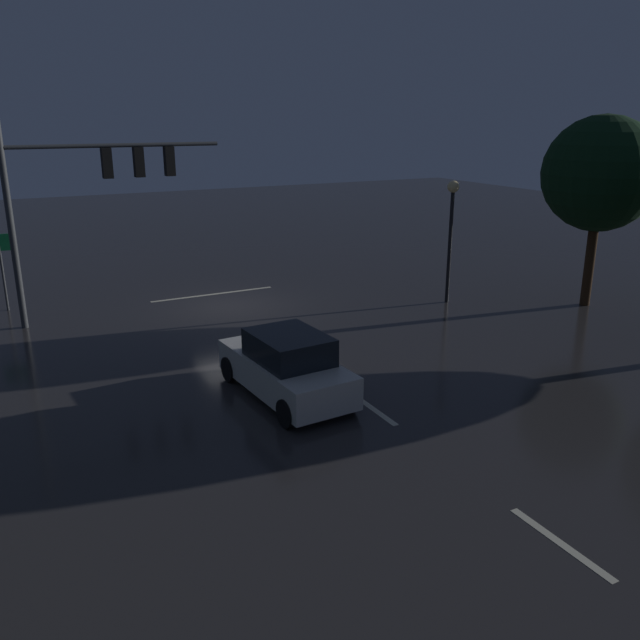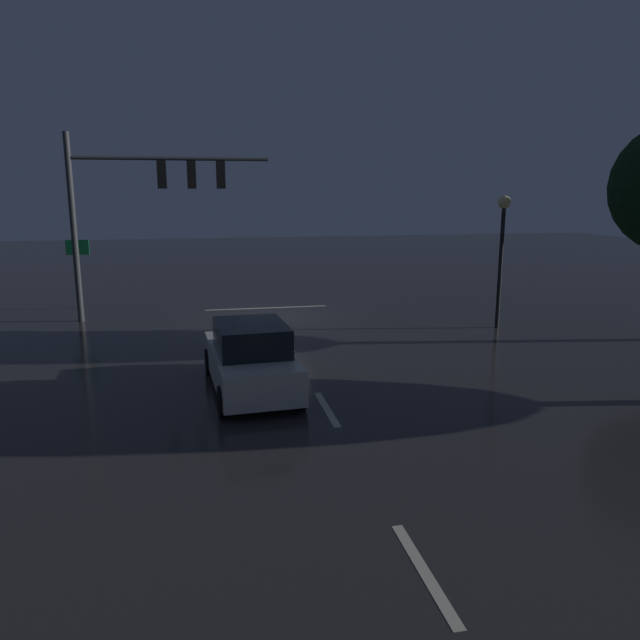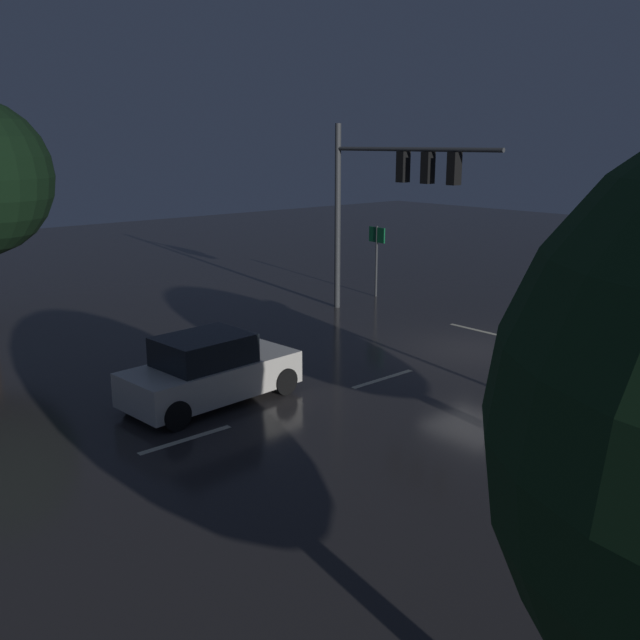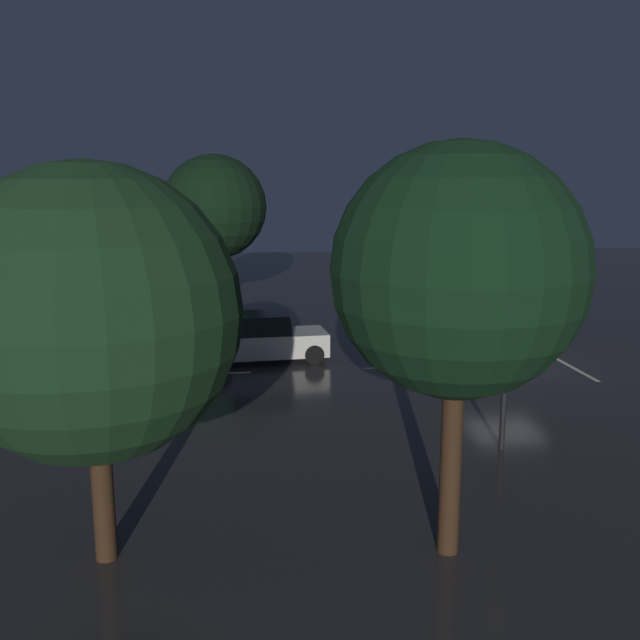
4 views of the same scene
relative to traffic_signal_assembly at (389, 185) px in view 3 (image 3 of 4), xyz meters
name	(u,v)px [view 3 (image 3 of 4)]	position (x,y,z in m)	size (l,w,h in m)	color
ground_plane	(475,351)	(-4.47, 0.83, -4.68)	(80.00, 80.00, 0.00)	#2D2B2B
traffic_signal_assembly	(389,185)	(0.00, 0.00, 0.00)	(7.16, 0.47, 6.76)	#383A3D
lane_dash_far	(383,379)	(-4.47, 4.83, -4.68)	(2.20, 0.16, 0.01)	beige
lane_dash_mid	(186,439)	(-4.47, 10.83, -4.68)	(2.20, 0.16, 0.01)	beige
stop_bar	(513,339)	(-4.47, -1.18, -4.68)	(5.00, 0.16, 0.01)	beige
car_approaching	(210,371)	(-2.93, 9.22, -3.89)	(2.16, 4.47, 1.70)	silver
route_sign	(377,246)	(2.94, -2.49, -2.62)	(0.90, 0.13, 2.86)	#383A3D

